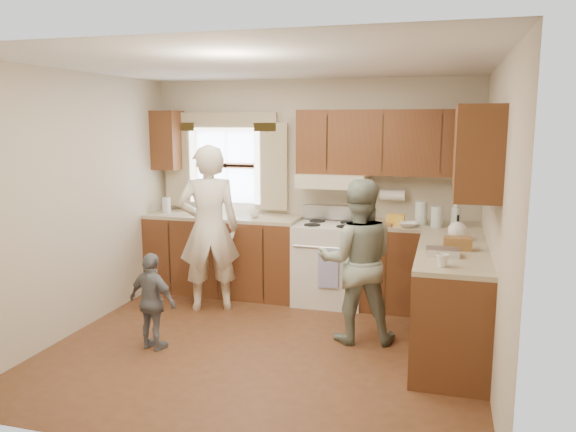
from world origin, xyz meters
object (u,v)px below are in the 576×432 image
(stove, at_px, (330,262))
(child, at_px, (153,302))
(woman_right, at_px, (357,261))
(woman_left, at_px, (209,228))

(stove, xyz_separation_m, child, (-1.26, -1.74, -0.02))
(woman_right, xyz_separation_m, child, (-1.72, -0.71, -0.32))
(woman_left, xyz_separation_m, woman_right, (1.67, -0.44, -0.13))
(stove, height_order, child, stove)
(woman_left, relative_size, child, 2.03)
(woman_left, xyz_separation_m, child, (-0.05, -1.15, -0.45))
(woman_right, distance_m, child, 1.88)
(stove, distance_m, woman_right, 1.16)
(stove, relative_size, woman_right, 0.70)
(woman_left, height_order, woman_right, woman_left)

